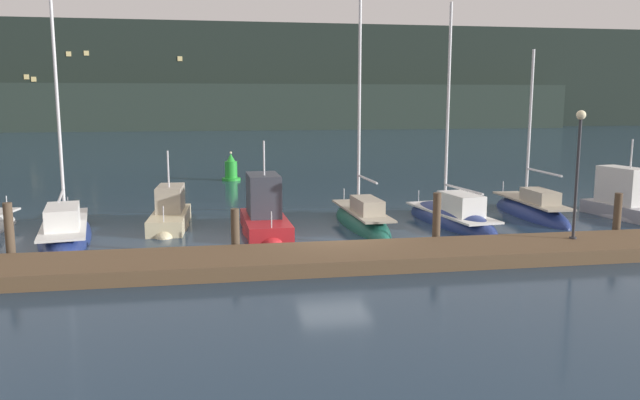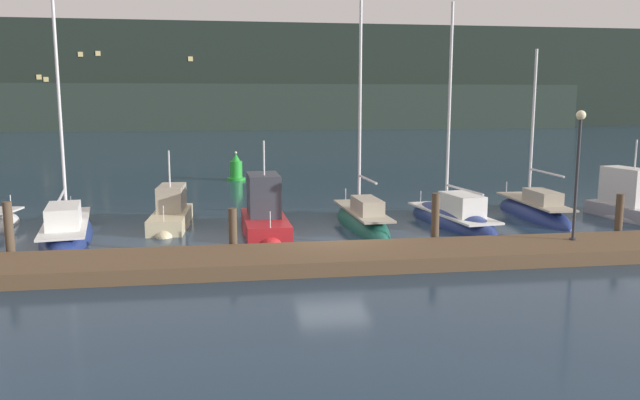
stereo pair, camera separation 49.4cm
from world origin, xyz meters
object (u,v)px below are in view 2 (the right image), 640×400
at_px(channel_buoy, 236,170).
at_px(motorboat_berth_9, 631,209).
at_px(sailboat_berth_3, 66,233).
at_px(sailboat_berth_6, 362,223).
at_px(motorboat_berth_5, 265,221).
at_px(sailboat_berth_8, 534,214).
at_px(sailboat_berth_7, 452,221).
at_px(dock_lamppost, 578,155).
at_px(motorboat_berth_4, 171,220).

bearing_deg(channel_buoy, motorboat_berth_9, -43.80).
relative_size(sailboat_berth_3, sailboat_berth_6, 0.95).
relative_size(motorboat_berth_9, channel_buoy, 2.71).
bearing_deg(channel_buoy, motorboat_berth_5, -87.05).
bearing_deg(sailboat_berth_8, sailboat_berth_7, -166.02).
bearing_deg(sailboat_berth_8, motorboat_berth_9, -16.57).
xyz_separation_m(sailboat_berth_3, dock_lamppost, (17.69, -5.30, 3.20)).
bearing_deg(motorboat_berth_9, motorboat_berth_5, -179.65).
height_order(motorboat_berth_5, channel_buoy, motorboat_berth_5).
xyz_separation_m(motorboat_berth_4, dock_lamppost, (13.89, -6.64, 3.09)).
bearing_deg(sailboat_berth_3, dock_lamppost, -16.68).
distance_m(sailboat_berth_6, motorboat_berth_9, 11.88).
relative_size(motorboat_berth_9, dock_lamppost, 1.16).
xyz_separation_m(sailboat_berth_8, channel_buoy, (-12.85, 14.89, 0.56)).
xyz_separation_m(motorboat_berth_4, sailboat_berth_7, (11.61, -1.33, -0.12)).
relative_size(sailboat_berth_6, dock_lamppost, 2.33).
relative_size(sailboat_berth_3, motorboat_berth_9, 1.90).
distance_m(sailboat_berth_6, sailboat_berth_8, 8.03).
distance_m(sailboat_berth_3, channel_buoy, 17.31).
bearing_deg(motorboat_berth_5, motorboat_berth_9, 0.35).
height_order(motorboat_berth_5, sailboat_berth_8, sailboat_berth_8).
relative_size(motorboat_berth_4, sailboat_berth_6, 0.47).
distance_m(sailboat_berth_7, dock_lamppost, 6.61).
height_order(motorboat_berth_4, dock_lamppost, dock_lamppost).
relative_size(motorboat_berth_5, sailboat_berth_6, 0.50).
xyz_separation_m(motorboat_berth_9, channel_buoy, (-16.74, 16.05, 0.25)).
distance_m(sailboat_berth_3, sailboat_berth_6, 11.59).
distance_m(sailboat_berth_8, motorboat_berth_9, 4.07).
distance_m(sailboat_berth_3, sailboat_berth_8, 19.60).
relative_size(motorboat_berth_5, sailboat_berth_8, 0.62).
height_order(sailboat_berth_8, channel_buoy, sailboat_berth_8).
relative_size(sailboat_berth_7, motorboat_berth_9, 1.96).
distance_m(sailboat_berth_3, dock_lamppost, 18.74).
bearing_deg(motorboat_berth_5, motorboat_berth_4, 157.62).
xyz_separation_m(sailboat_berth_3, motorboat_berth_5, (7.55, -0.20, 0.25)).
bearing_deg(motorboat_berth_9, dock_lamppost, -138.03).
bearing_deg(sailboat_berth_3, sailboat_berth_8, 3.07).
bearing_deg(channel_buoy, sailboat_berth_6, -72.83).
height_order(sailboat_berth_3, motorboat_berth_4, sailboat_berth_3).
bearing_deg(sailboat_berth_7, sailboat_berth_8, 13.98).
relative_size(sailboat_berth_8, channel_buoy, 4.33).
distance_m(sailboat_berth_7, sailboat_berth_8, 4.29).
relative_size(motorboat_berth_4, sailboat_berth_8, 0.60).
height_order(sailboat_berth_3, dock_lamppost, sailboat_berth_3).
xyz_separation_m(motorboat_berth_5, sailboat_berth_6, (4.04, 0.40, -0.26)).
distance_m(motorboat_berth_4, channel_buoy, 14.90).
xyz_separation_m(motorboat_berth_5, motorboat_berth_9, (15.91, 0.10, 0.04)).
distance_m(sailboat_berth_3, sailboat_berth_7, 15.41).
distance_m(motorboat_berth_5, sailboat_berth_7, 7.86).
distance_m(motorboat_berth_4, motorboat_berth_9, 19.71).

